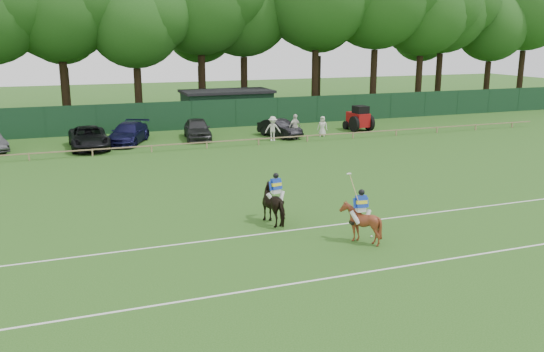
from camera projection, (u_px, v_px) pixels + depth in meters
name	position (u px, v px, depth m)	size (l,w,h in m)	color
ground	(285.00, 223.00, 25.23)	(160.00, 160.00, 0.00)	#1E4C14
horse_dark	(276.00, 204.00, 25.06)	(0.92, 2.03, 1.71)	black
horse_chestnut	(360.00, 223.00, 22.76)	(1.29, 1.45, 1.60)	maroon
suv_black	(89.00, 138.00, 41.68)	(2.63, 5.71, 1.59)	black
sedan_navy	(128.00, 133.00, 43.66)	(2.19, 5.38, 1.56)	#13123B
hatch_grey	(197.00, 129.00, 45.53)	(1.94, 4.83, 1.64)	#2A2A2C
estate_black	(280.00, 128.00, 46.55)	(1.49, 4.26, 1.40)	black
spectator_left	(273.00, 129.00, 44.74)	(1.23, 0.71, 1.91)	beige
spectator_mid	(295.00, 127.00, 45.53)	(1.16, 0.48, 1.98)	silver
spectator_right	(322.00, 126.00, 46.82)	(0.80, 0.52, 1.63)	silver
rider_dark	(276.00, 187.00, 24.86)	(0.93, 0.45, 1.41)	silver
rider_chestnut	(361.00, 205.00, 22.57)	(0.93, 0.62, 2.05)	silver
polo_ball	(371.00, 236.00, 23.44)	(0.09, 0.09, 0.09)	silver
pitch_lines	(319.00, 250.00, 22.04)	(60.00, 5.10, 0.01)	silver
pitch_rail	(193.00, 143.00, 41.51)	(62.10, 0.10, 0.50)	#997F5B
perimeter_fence	(170.00, 116.00, 49.51)	(92.08, 0.08, 2.50)	#14351E
utility_shed	(227.00, 106.00, 54.21)	(8.40, 4.40, 3.04)	#14331E
tree_row	(175.00, 117.00, 57.77)	(96.00, 12.00, 21.00)	#26561C
tractor	(359.00, 119.00, 49.63)	(1.87, 2.65, 2.15)	maroon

